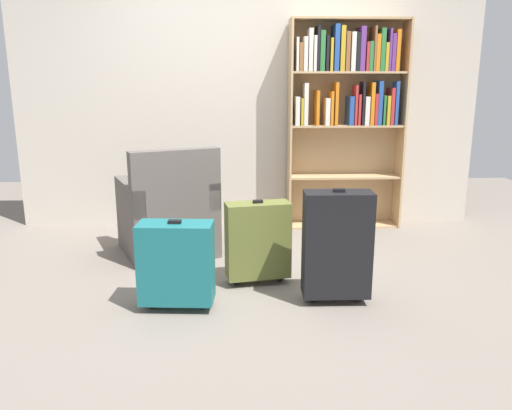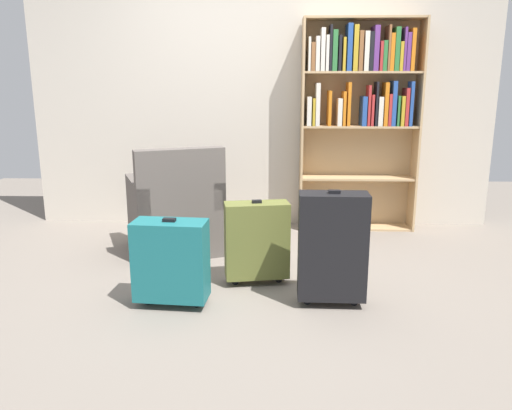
{
  "view_description": "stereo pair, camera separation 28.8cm",
  "coord_description": "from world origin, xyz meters",
  "px_view_note": "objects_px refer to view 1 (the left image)",
  "views": [
    {
      "loc": [
        -0.16,
        -3.37,
        1.39
      ],
      "look_at": [
        -0.0,
        0.1,
        0.55
      ],
      "focal_mm": 35.43,
      "sensor_mm": 36.0,
      "label": 1
    },
    {
      "loc": [
        0.13,
        -3.37,
        1.39
      ],
      "look_at": [
        -0.0,
        0.1,
        0.55
      ],
      "focal_mm": 35.43,
      "sensor_mm": 36.0,
      "label": 2
    }
  ],
  "objects_px": {
    "suitcase_olive": "(258,240)",
    "suitcase_black": "(337,244)",
    "bookshelf": "(347,101)",
    "mug": "(243,245)",
    "suitcase_teal": "(176,263)",
    "armchair": "(168,216)"
  },
  "relations": [
    {
      "from": "suitcase_olive",
      "to": "suitcase_black",
      "type": "height_order",
      "value": "suitcase_black"
    },
    {
      "from": "bookshelf",
      "to": "mug",
      "type": "height_order",
      "value": "bookshelf"
    },
    {
      "from": "suitcase_teal",
      "to": "suitcase_black",
      "type": "distance_m",
      "value": 1.02
    },
    {
      "from": "armchair",
      "to": "mug",
      "type": "height_order",
      "value": "armchair"
    },
    {
      "from": "mug",
      "to": "bookshelf",
      "type": "bearing_deg",
      "value": 36.45
    },
    {
      "from": "mug",
      "to": "suitcase_teal",
      "type": "bearing_deg",
      "value": -111.64
    },
    {
      "from": "armchair",
      "to": "suitcase_black",
      "type": "height_order",
      "value": "armchair"
    },
    {
      "from": "bookshelf",
      "to": "suitcase_olive",
      "type": "height_order",
      "value": "bookshelf"
    },
    {
      "from": "armchair",
      "to": "suitcase_teal",
      "type": "xyz_separation_m",
      "value": [
        0.18,
        -1.08,
        -0.01
      ]
    },
    {
      "from": "bookshelf",
      "to": "suitcase_olive",
      "type": "relative_size",
      "value": 3.24
    },
    {
      "from": "bookshelf",
      "to": "suitcase_olive",
      "type": "bearing_deg",
      "value": -122.16
    },
    {
      "from": "suitcase_teal",
      "to": "suitcase_black",
      "type": "relative_size",
      "value": 0.77
    },
    {
      "from": "bookshelf",
      "to": "suitcase_teal",
      "type": "distance_m",
      "value": 2.52
    },
    {
      "from": "armchair",
      "to": "suitcase_olive",
      "type": "relative_size",
      "value": 1.51
    },
    {
      "from": "suitcase_olive",
      "to": "suitcase_black",
      "type": "bearing_deg",
      "value": -34.8
    },
    {
      "from": "armchair",
      "to": "suitcase_teal",
      "type": "distance_m",
      "value": 1.1
    },
    {
      "from": "bookshelf",
      "to": "armchair",
      "type": "relative_size",
      "value": 2.14
    },
    {
      "from": "bookshelf",
      "to": "mug",
      "type": "distance_m",
      "value": 1.71
    },
    {
      "from": "bookshelf",
      "to": "mug",
      "type": "bearing_deg",
      "value": -143.55
    },
    {
      "from": "bookshelf",
      "to": "suitcase_teal",
      "type": "xyz_separation_m",
      "value": [
        -1.45,
        -1.85,
        -0.92
      ]
    },
    {
      "from": "armchair",
      "to": "mug",
      "type": "xyz_separation_m",
      "value": [
        0.62,
        0.03,
        -0.27
      ]
    },
    {
      "from": "bookshelf",
      "to": "mug",
      "type": "xyz_separation_m",
      "value": [
        -1.01,
        -0.74,
        -1.17
      ]
    }
  ]
}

